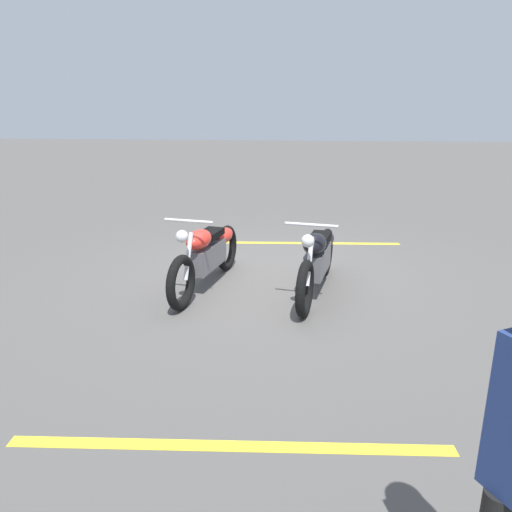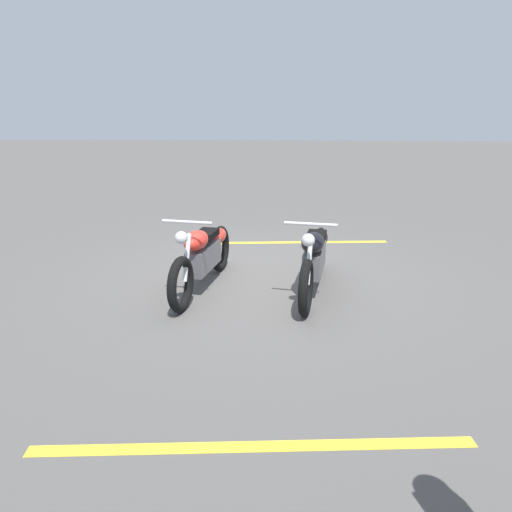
# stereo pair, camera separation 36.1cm
# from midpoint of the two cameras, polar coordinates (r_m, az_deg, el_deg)

# --- Properties ---
(ground_plane) EXTENTS (60.00, 60.00, 0.00)m
(ground_plane) POSITION_cam_midpoint_polar(r_m,az_deg,el_deg) (7.00, 2.41, -2.49)
(ground_plane) COLOR #514F4C
(motorcycle_bright_foreground) EXTENTS (2.21, 0.69, 1.04)m
(motorcycle_bright_foreground) POSITION_cam_midpoint_polar(r_m,az_deg,el_deg) (6.54, -4.08, 0.33)
(motorcycle_bright_foreground) COLOR black
(motorcycle_bright_foreground) RESTS_ON ground
(motorcycle_dark_foreground) EXTENTS (2.21, 0.69, 1.04)m
(motorcycle_dark_foreground) POSITION_cam_midpoint_polar(r_m,az_deg,el_deg) (6.40, 8.77, -0.19)
(motorcycle_dark_foreground) COLOR black
(motorcycle_dark_foreground) RESTS_ON ground
(parking_stripe_near) EXTENTS (0.34, 3.20, 0.01)m
(parking_stripe_near) POSITION_cam_midpoint_polar(r_m,az_deg,el_deg) (8.80, 7.32, 1.49)
(parking_stripe_near) COLOR yellow
(parking_stripe_near) RESTS_ON ground
(parking_stripe_mid) EXTENTS (0.34, 3.20, 0.01)m
(parking_stripe_mid) POSITION_cam_midpoint_polar(r_m,az_deg,el_deg) (3.75, -0.07, -21.23)
(parking_stripe_mid) COLOR yellow
(parking_stripe_mid) RESTS_ON ground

